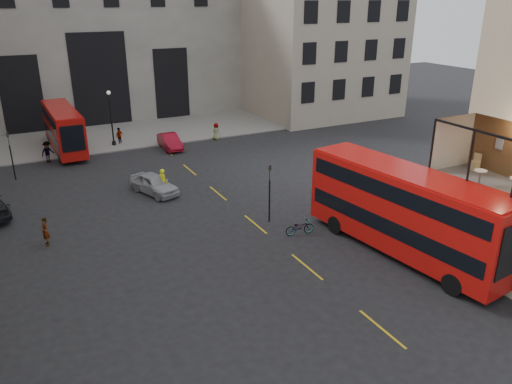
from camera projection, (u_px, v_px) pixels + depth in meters
name	position (u px, v px, depth m)	size (l,w,h in m)	color
ground	(416.00, 316.00, 22.45)	(140.00, 140.00, 0.00)	black
gateway	(87.00, 35.00, 56.61)	(35.00, 10.60, 18.00)	#9B9890
building_right	(311.00, 24.00, 60.27)	(16.60, 18.60, 20.00)	#A39783
pavement_far	(106.00, 136.00, 51.32)	(40.00, 12.00, 0.12)	slate
traffic_light_near	(270.00, 186.00, 31.07)	(0.16, 0.20, 3.80)	black
traffic_light_far	(10.00, 150.00, 38.34)	(0.16, 0.20, 3.80)	black
street_lamp_b	(112.00, 122.00, 47.16)	(0.36, 0.36, 5.33)	black
bus_near	(405.00, 208.00, 27.05)	(4.28, 12.43, 4.86)	#B30F0C
bus_far	(63.00, 127.00, 45.80)	(2.54, 10.16, 4.04)	#A40E0B
car_a	(154.00, 184.00, 36.29)	(1.73, 4.31, 1.47)	#A4A5AC
car_b	(170.00, 141.00, 47.06)	(1.47, 4.22, 1.39)	maroon
bicycle	(300.00, 227.00, 30.05)	(0.63, 1.80, 0.94)	gray
cyclist	(163.00, 182.00, 36.00)	(0.71, 0.46, 1.94)	#FFFD1A
pedestrian_b	(48.00, 152.00, 43.06)	(1.20, 0.69, 1.86)	gray
pedestrian_c	(119.00, 136.00, 48.35)	(0.97, 0.41, 1.66)	gray
pedestrian_d	(216.00, 131.00, 49.93)	(0.83, 0.54, 1.70)	gray
pedestrian_e	(45.00, 232.00, 28.60)	(0.62, 0.41, 1.70)	gray
cafe_table_far	(480.00, 175.00, 24.91)	(0.62, 0.62, 0.77)	white
cafe_chair_d	(474.00, 165.00, 27.25)	(0.48, 0.48, 0.88)	#D4B47A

